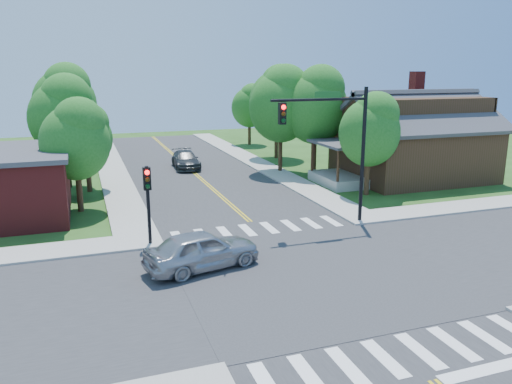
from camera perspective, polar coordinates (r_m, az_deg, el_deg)
name	(u,v)px	position (r m, az deg, el deg)	size (l,w,h in m)	color
ground	(310,275)	(20.47, 6.20, -9.39)	(100.00, 100.00, 0.00)	#254716
road_ns	(310,274)	(20.46, 6.20, -9.34)	(10.00, 90.00, 0.04)	#2D2D30
road_ew	(310,274)	(20.46, 6.20, -9.33)	(90.00, 10.00, 0.04)	#2D2D30
intersection_patch	(310,275)	(20.47, 6.20, -9.39)	(10.20, 10.20, 0.06)	#2D2D30
sidewalk_ne	(405,173)	(41.41, 16.66, 2.13)	(40.00, 40.00, 0.14)	#9E9B93
crosswalk_north	(258,229)	(25.82, 0.28, -4.22)	(8.85, 2.00, 0.01)	white
crosswalk_south	(402,354)	(15.71, 16.40, -17.37)	(8.85, 2.00, 0.01)	white
centerline	(310,274)	(20.45, 6.20, -9.27)	(0.30, 90.00, 0.01)	yellow
stop_bar	(508,366)	(16.34, 26.88, -17.28)	(4.60, 0.45, 0.09)	white
signal_mast_ne	(335,134)	(25.79, 9.03, 6.54)	(5.30, 0.42, 7.20)	black
signal_pole_nw	(148,191)	(23.29, -12.28, 0.14)	(0.34, 0.42, 3.80)	black
house_ne	(413,135)	(39.23, 17.49, 6.28)	(13.05, 8.80, 7.11)	#372413
tree_e_a	(371,128)	(33.00, 13.03, 7.15)	(3.97, 3.77, 6.74)	#382314
tree_e_b	(317,103)	(39.03, 6.98, 10.05)	(4.98, 4.73, 8.47)	#382314
tree_e_c	(278,97)	(46.19, 2.50, 10.79)	(5.04, 4.79, 8.58)	#382314
tree_e_d	(250,105)	(54.89, -0.67, 9.95)	(3.91, 3.71, 6.65)	#382314
tree_w_a	(76,137)	(30.01, -19.85, 5.88)	(3.89, 3.69, 6.61)	#382314
tree_w_b	(64,113)	(36.59, -21.06, 8.37)	(4.63, 4.39, 7.86)	#382314
tree_w_c	(65,99)	(44.47, -20.95, 9.88)	(5.10, 4.85, 8.67)	#382314
tree_w_d	(74,104)	(54.14, -20.04, 9.48)	(4.25, 4.03, 7.22)	#382314
tree_house	(282,102)	(39.58, 3.00, 10.22)	(5.00, 4.75, 8.51)	#382314
tree_bldg	(87,134)	(34.97, -18.79, 6.25)	(3.49, 3.31, 5.93)	#382314
car_silver	(202,251)	(20.73, -6.17, -6.67)	(5.09, 2.96, 1.63)	#A7A9AE
car_dgrey	(186,160)	(42.00, -8.03, 3.61)	(2.19, 4.92, 1.40)	#2F3234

